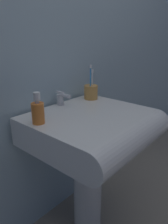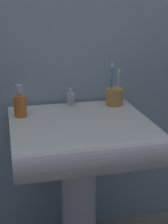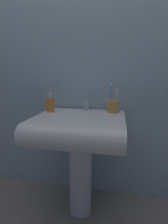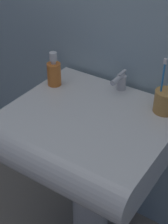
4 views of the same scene
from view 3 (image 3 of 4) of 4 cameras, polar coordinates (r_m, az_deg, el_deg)
name	(u,v)px [view 3 (image 3 of 4)]	position (r m, az deg, el deg)	size (l,w,h in m)	color
ground_plane	(80,210)	(1.61, -1.17, -29.39)	(6.00, 6.00, 0.00)	gray
wall_back	(88,58)	(1.50, 1.17, 17.35)	(5.00, 0.05, 2.40)	#9EB7C1
sink_pedestal	(80,175)	(1.42, -1.23, -19.84)	(0.17, 0.17, 0.63)	white
sink_basin	(78,128)	(1.20, -1.91, -5.38)	(0.62, 0.59, 0.15)	white
faucet	(86,105)	(1.43, 0.70, 2.33)	(0.04, 0.11, 0.08)	silver
toothbrush_cup	(113,106)	(1.36, 9.51, 1.83)	(0.09, 0.09, 0.22)	#D19347
soap_bottle	(50,104)	(1.39, -10.89, 2.48)	(0.06, 0.06, 0.15)	orange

